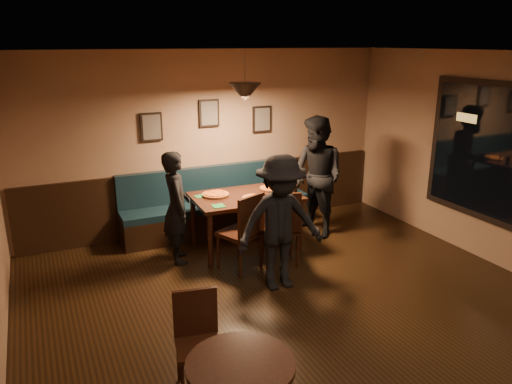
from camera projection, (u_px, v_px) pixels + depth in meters
floor at (327, 335)px, 5.06m from camera, size 7.00×7.00×0.00m
ceiling at (341, 54)px, 4.24m from camera, size 7.00×7.00×0.00m
wall_back at (209, 142)px, 7.69m from camera, size 6.00×0.00×6.00m
wainscot at (211, 197)px, 7.93m from camera, size 5.88×0.06×1.00m
booth_bench at (217, 202)px, 7.69m from camera, size 3.00×0.60×1.00m
window_frame at (508, 157)px, 6.25m from camera, size 0.06×2.56×1.86m
window_glass at (506, 157)px, 6.24m from camera, size 0.00×2.40×2.40m
picture_left at (151, 127)px, 7.21m from camera, size 0.32×0.04×0.42m
picture_center at (209, 113)px, 7.53m from camera, size 0.32×0.04×0.42m
picture_right at (262, 119)px, 7.94m from camera, size 0.32×0.04×0.42m
pendant_lamp at (245, 92)px, 6.57m from camera, size 0.44×0.44×0.25m
dining_table at (246, 222)px, 7.11m from camera, size 1.53×1.01×0.80m
chair_near_left at (239, 231)px, 6.41m from camera, size 0.62×0.62×1.06m
chair_near_right at (280, 226)px, 6.59m from camera, size 0.58×0.58×1.06m
diner_left at (177, 207)px, 6.59m from camera, size 0.45×0.61×1.54m
diner_right at (317, 177)px, 7.47m from camera, size 0.87×1.02×1.85m
diner_front at (280, 223)px, 5.84m from camera, size 1.12×0.70×1.66m
pizza_a at (216, 194)px, 6.97m from camera, size 0.44×0.44×0.04m
pizza_b at (253, 198)px, 6.82m from camera, size 0.38×0.38×0.04m
pizza_c at (271, 188)px, 7.27m from camera, size 0.37×0.37×0.04m
soda_glass at (295, 190)px, 6.95m from camera, size 0.10×0.10×0.16m
tabasco_bottle at (283, 188)px, 7.12m from camera, size 0.03×0.03×0.12m
napkin_a at (200, 196)px, 6.94m from camera, size 0.15×0.15×0.01m
napkin_b at (218, 206)px, 6.53m from camera, size 0.17×0.17×0.01m
cutlery_set at (257, 203)px, 6.67m from camera, size 0.17×0.05×0.00m
cafe_chair_far at (199, 345)px, 4.16m from camera, size 0.45×0.45×0.87m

